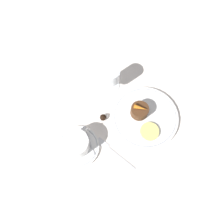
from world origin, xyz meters
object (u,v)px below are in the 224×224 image
Objects in this scene: dinner_plate at (145,117)px; coffee_cup at (76,144)px; dessert_cake at (140,111)px; fork at (112,150)px; wine_glass at (111,76)px.

coffee_cup reaches higher than dinner_plate.
coffee_cup reaches higher than dessert_cake.
dinner_plate is at bearing -8.16° from fork.
wine_glass is at bearing 77.23° from dessert_cake.
coffee_cup is 0.29m from wine_glass.
fork is (0.06, -0.11, -0.04)m from coffee_cup.
wine_glass reaches higher than fork.
dinner_plate is 2.27× the size of wine_glass.
dinner_plate is 0.21m from wine_glass.
coffee_cup is at bearing 155.59° from dessert_cake.
dinner_plate reaches higher than fork.
dinner_plate is at bearing -29.07° from coffee_cup.
fork is at bearing -60.31° from coffee_cup.
fork is at bearing 179.91° from dessert_cake.
dessert_cake reaches higher than dinner_plate.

